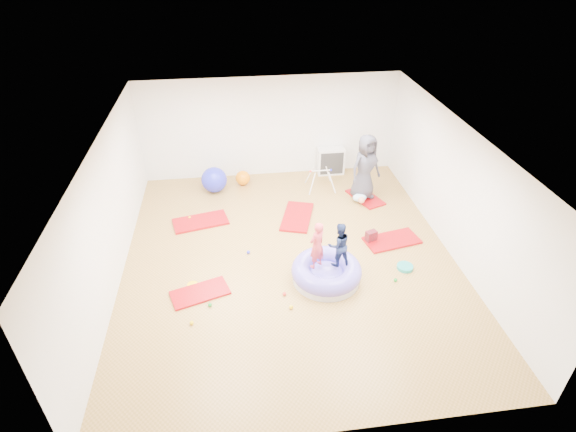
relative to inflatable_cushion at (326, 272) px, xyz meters
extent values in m
cube|color=#AC8243|center=(-0.64, 0.76, -0.17)|extent=(7.00, 8.00, 0.01)
cube|color=white|center=(-0.64, 0.76, 2.63)|extent=(7.00, 8.00, 0.01)
cube|color=silver|center=(-0.64, 4.76, 1.23)|extent=(7.00, 0.01, 2.80)
cube|color=silver|center=(-0.64, -3.24, 1.23)|extent=(7.00, 0.01, 2.80)
cube|color=silver|center=(-4.14, 0.76, 1.23)|extent=(0.01, 8.00, 2.80)
cube|color=silver|center=(2.86, 0.76, 1.23)|extent=(0.01, 8.00, 2.80)
cube|color=#9E0004|center=(-2.53, -0.11, -0.15)|extent=(1.22, 0.87, 0.05)
cube|color=#9E0004|center=(-2.59, 2.42, -0.15)|extent=(1.39, 0.91, 0.05)
cube|color=#9E0004|center=(-0.25, 2.33, -0.15)|extent=(1.01, 1.45, 0.05)
cube|color=#9E0004|center=(1.75, 1.07, -0.15)|extent=(1.33, 0.85, 0.05)
cube|color=#9E0004|center=(1.67, 3.02, -0.15)|extent=(0.89, 1.20, 0.05)
cylinder|color=silver|center=(0.00, 0.00, -0.10)|extent=(1.37, 1.37, 0.16)
torus|color=#6356D1|center=(0.00, 0.00, 0.05)|extent=(1.42, 1.42, 0.38)
ellipsoid|color=#6356D1|center=(0.00, 0.00, -0.04)|extent=(0.75, 0.75, 0.34)
imported|color=#D63C48|center=(-0.22, 0.00, 0.75)|extent=(0.44, 0.42, 1.02)
imported|color=#17234D|center=(0.22, 0.01, 0.71)|extent=(0.52, 0.44, 0.95)
imported|color=#3B3B48|center=(1.59, 3.03, 0.73)|extent=(0.99, 0.83, 1.72)
ellipsoid|color=#AEDDF8|center=(1.46, 2.82, -0.02)|extent=(0.36, 0.23, 0.21)
sphere|color=#EFA078|center=(1.46, 2.65, 0.00)|extent=(0.17, 0.17, 0.17)
sphere|color=yellow|center=(-2.86, 2.61, -0.14)|extent=(0.08, 0.08, 0.08)
sphere|color=#178F27|center=(1.37, -0.26, -0.14)|extent=(0.08, 0.08, 0.08)
sphere|color=#EB382F|center=(-0.90, -0.37, -0.14)|extent=(0.08, 0.08, 0.08)
sphere|color=yellow|center=(-2.65, -0.90, -0.14)|extent=(0.08, 0.08, 0.08)
sphere|color=yellow|center=(0.15, 0.69, -0.14)|extent=(0.08, 0.08, 0.08)
sphere|color=#2529D9|center=(-1.52, 1.04, -0.14)|extent=(0.08, 0.08, 0.08)
sphere|color=#178F27|center=(-2.33, -0.48, -0.14)|extent=(0.08, 0.08, 0.08)
sphere|color=yellow|center=(-0.82, -0.74, -0.14)|extent=(0.08, 0.08, 0.08)
sphere|color=#2529D9|center=(-2.25, 3.92, 0.17)|extent=(0.68, 0.68, 0.68)
sphere|color=orange|center=(-1.48, 4.19, 0.03)|extent=(0.40, 0.40, 0.40)
cylinder|color=white|center=(0.32, 3.43, 0.13)|extent=(0.21, 0.22, 0.57)
cylinder|color=white|center=(0.32, 3.91, 0.13)|extent=(0.21, 0.22, 0.57)
cylinder|color=white|center=(0.85, 3.43, 0.13)|extent=(0.21, 0.22, 0.57)
cylinder|color=white|center=(0.85, 3.91, 0.13)|extent=(0.21, 0.22, 0.57)
cylinder|color=white|center=(0.59, 3.67, 0.38)|extent=(0.55, 0.03, 0.03)
sphere|color=#EB382F|center=(0.31, 3.67, 0.38)|extent=(0.07, 0.07, 0.07)
sphere|color=#2529D9|center=(0.86, 3.67, 0.38)|extent=(0.07, 0.07, 0.07)
cube|color=white|center=(1.05, 4.56, 0.21)|extent=(0.76, 0.37, 0.76)
cube|color=#2D2D2D|center=(1.05, 4.38, 0.21)|extent=(0.65, 0.02, 0.65)
cube|color=white|center=(1.05, 4.50, 0.21)|extent=(0.02, 0.26, 0.67)
cube|color=white|center=(1.05, 4.50, 0.21)|extent=(0.67, 0.26, 0.02)
cylinder|color=teal|center=(1.71, 0.11, -0.14)|extent=(0.34, 0.34, 0.07)
cube|color=maroon|center=(1.26, 1.12, -0.03)|extent=(0.28, 0.23, 0.28)
cylinder|color=yellow|center=(-2.68, 0.15, -0.16)|extent=(0.21, 0.21, 0.03)
camera|label=1|loc=(-1.68, -6.79, 5.88)|focal=28.00mm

